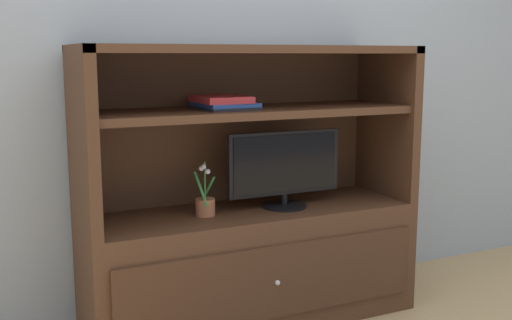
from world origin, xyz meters
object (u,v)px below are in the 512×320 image
object	(u,v)px
tv_monitor	(285,168)
potted_plant	(205,204)
magazine_stack	(223,103)
media_console	(251,233)

from	to	relation	value
tv_monitor	potted_plant	bearing A→B (deg)	177.99
potted_plant	magazine_stack	xyz separation A→B (m)	(0.10, 0.02, 0.47)
potted_plant	tv_monitor	bearing A→B (deg)	-2.01
tv_monitor	potted_plant	size ratio (longest dim) A/B	2.34
tv_monitor	magazine_stack	world-z (taller)	magazine_stack
media_console	magazine_stack	distance (m)	0.66
tv_monitor	potted_plant	world-z (taller)	tv_monitor
magazine_stack	potted_plant	bearing A→B (deg)	-168.79
potted_plant	magazine_stack	size ratio (longest dim) A/B	0.83
media_console	tv_monitor	bearing A→B (deg)	-12.58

